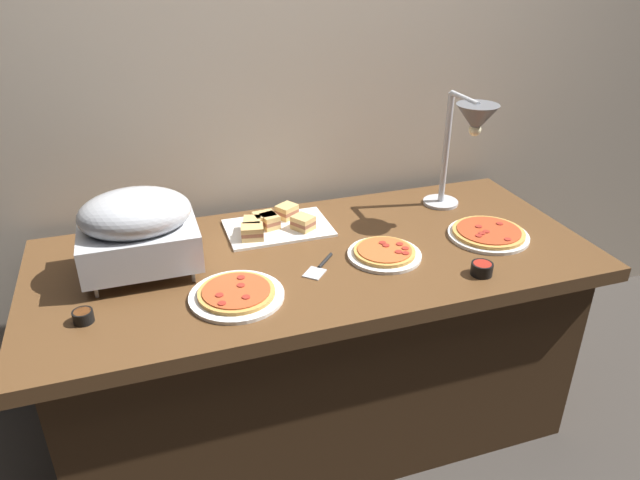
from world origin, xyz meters
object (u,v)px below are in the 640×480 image
(pizza_plate_raised_stand, at_px, (385,253))
(sauce_cup_far, at_px, (482,269))
(pizza_plate_front, at_px, (488,234))
(heat_lamp, at_px, (470,129))
(pizza_plate_center, at_px, (237,294))
(sandwich_platter, at_px, (274,225))
(chafing_dish, at_px, (137,228))
(sauce_cup_near, at_px, (83,316))
(serving_spatula, at_px, (320,267))

(pizza_plate_raised_stand, xyz_separation_m, sauce_cup_far, (0.25, -0.21, 0.01))
(pizza_plate_front, height_order, sauce_cup_far, sauce_cup_far)
(sauce_cup_far, bearing_deg, heat_lamp, 69.17)
(pizza_plate_center, xyz_separation_m, sandwich_platter, (0.22, 0.41, 0.01))
(chafing_dish, relative_size, sauce_cup_near, 6.27)
(pizza_plate_raised_stand, relative_size, sauce_cup_near, 4.36)
(heat_lamp, height_order, pizza_plate_center, heat_lamp)
(chafing_dish, distance_m, pizza_plate_raised_stand, 0.81)
(pizza_plate_front, relative_size, pizza_plate_raised_stand, 1.15)
(heat_lamp, bearing_deg, chafing_dish, -178.44)
(pizza_plate_raised_stand, bearing_deg, sandwich_platter, 134.38)
(sauce_cup_far, bearing_deg, sandwich_platter, 136.75)
(pizza_plate_raised_stand, bearing_deg, pizza_plate_front, 2.09)
(pizza_plate_center, relative_size, sandwich_platter, 0.76)
(sauce_cup_near, bearing_deg, sauce_cup_far, -6.03)
(pizza_plate_raised_stand, distance_m, sauce_cup_far, 0.32)
(pizza_plate_raised_stand, relative_size, sauce_cup_far, 3.57)
(heat_lamp, distance_m, sandwich_platter, 0.78)
(heat_lamp, bearing_deg, sauce_cup_near, -168.92)
(heat_lamp, distance_m, serving_spatula, 0.74)
(pizza_plate_raised_stand, xyz_separation_m, sandwich_platter, (-0.30, 0.31, 0.01))
(sauce_cup_near, bearing_deg, heat_lamp, 11.08)
(chafing_dish, xyz_separation_m, pizza_plate_center, (0.25, -0.25, -0.14))
(chafing_dish, relative_size, pizza_plate_raised_stand, 1.44)
(sandwich_platter, bearing_deg, pizza_plate_raised_stand, -45.62)
(pizza_plate_front, relative_size, sandwich_platter, 0.76)
(pizza_plate_front, xyz_separation_m, serving_spatula, (-0.65, -0.02, -0.01))
(heat_lamp, height_order, sauce_cup_far, heat_lamp)
(pizza_plate_center, bearing_deg, pizza_plate_raised_stand, 10.12)
(sauce_cup_near, relative_size, sauce_cup_far, 0.82)
(pizza_plate_center, bearing_deg, chafing_dish, 135.80)
(serving_spatula, bearing_deg, sauce_cup_far, -22.93)
(pizza_plate_front, xyz_separation_m, sandwich_platter, (-0.72, 0.30, 0.01))
(pizza_plate_raised_stand, bearing_deg, sauce_cup_near, -175.23)
(heat_lamp, relative_size, pizza_plate_center, 1.60)
(sandwich_platter, xyz_separation_m, sauce_cup_near, (-0.65, -0.39, -0.00))
(pizza_plate_center, xyz_separation_m, serving_spatula, (0.29, 0.09, -0.01))
(pizza_plate_raised_stand, bearing_deg, pizza_plate_center, -169.88)
(sandwich_platter, height_order, sauce_cup_far, sandwich_platter)
(chafing_dish, xyz_separation_m, heat_lamp, (1.17, 0.03, 0.20))
(pizza_plate_center, distance_m, sauce_cup_far, 0.78)
(sauce_cup_near, xyz_separation_m, sauce_cup_far, (1.20, -0.13, 0.00))
(pizza_plate_front, height_order, pizza_plate_raised_stand, same)
(chafing_dish, height_order, pizza_plate_raised_stand, chafing_dish)
(pizza_plate_front, relative_size, sauce_cup_far, 4.10)
(pizza_plate_front, distance_m, sauce_cup_near, 1.38)
(heat_lamp, bearing_deg, pizza_plate_center, -163.14)
(sandwich_platter, bearing_deg, pizza_plate_front, -22.39)
(sauce_cup_near, distance_m, sauce_cup_far, 1.21)
(chafing_dish, xyz_separation_m, pizza_plate_raised_stand, (0.78, -0.15, -0.14))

